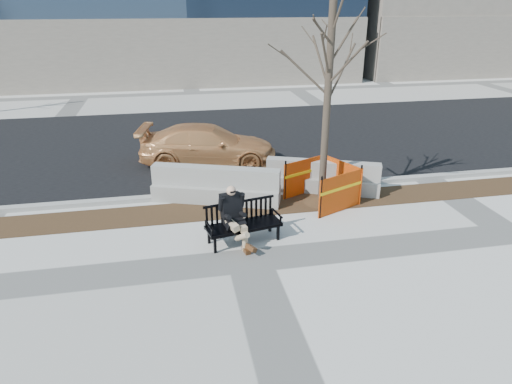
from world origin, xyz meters
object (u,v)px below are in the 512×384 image
(bench, at_px, (244,241))
(sedan, at_px, (209,164))
(jersey_barrier_left, at_px, (217,201))
(seated_man, at_px, (234,242))
(tree_fence, at_px, (321,202))
(jersey_barrier_right, at_px, (322,191))

(bench, xyz_separation_m, sedan, (-0.27, 5.40, 0.00))
(bench, height_order, jersey_barrier_left, jersey_barrier_left)
(sedan, xyz_separation_m, jersey_barrier_left, (-0.09, -3.06, 0.00))
(sedan, bearing_deg, seated_man, -168.38)
(seated_man, bearing_deg, jersey_barrier_left, 81.65)
(tree_fence, xyz_separation_m, sedan, (-2.69, 3.67, 0.00))
(bench, distance_m, seated_man, 0.23)
(seated_man, height_order, jersey_barrier_right, seated_man)
(bench, distance_m, sedan, 5.41)
(tree_fence, bearing_deg, jersey_barrier_left, 167.70)
(seated_man, xyz_separation_m, sedan, (-0.04, 5.40, 0.00))
(tree_fence, relative_size, jersey_barrier_right, 1.76)
(tree_fence, height_order, sedan, tree_fence)
(seated_man, distance_m, jersey_barrier_left, 2.34)
(bench, bearing_deg, jersey_barrier_right, 31.16)
(tree_fence, bearing_deg, jersey_barrier_right, 70.25)
(sedan, bearing_deg, tree_fence, -132.55)
(sedan, bearing_deg, jersey_barrier_left, -170.48)
(jersey_barrier_left, relative_size, jersey_barrier_right, 1.08)
(bench, xyz_separation_m, tree_fence, (2.42, 1.73, 0.00))
(tree_fence, xyz_separation_m, jersey_barrier_left, (-2.78, 0.61, 0.00))
(seated_man, relative_size, jersey_barrier_right, 0.43)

